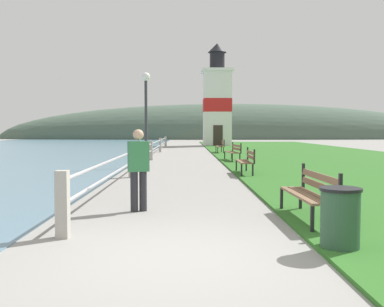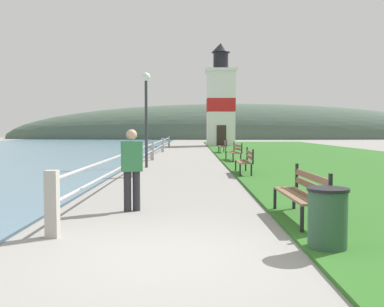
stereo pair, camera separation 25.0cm
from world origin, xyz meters
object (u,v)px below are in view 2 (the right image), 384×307
at_px(lamp_post, 145,102).
at_px(park_bench_by_lighthouse, 222,145).
at_px(park_bench_midway, 244,160).
at_px(person_strolling, 130,167).
at_px(park_bench_near, 301,191).
at_px(park_bench_far, 233,151).
at_px(lighthouse, 219,102).
at_px(trash_bin, 326,220).

bearing_deg(lamp_post, park_bench_by_lighthouse, 69.25).
distance_m(park_bench_midway, person_strolling, 7.31).
bearing_deg(park_bench_near, park_bench_midway, -91.06).
distance_m(park_bench_far, lighthouse, 21.02).
distance_m(park_bench_near, park_bench_by_lighthouse, 21.17).
bearing_deg(park_bench_by_lighthouse, park_bench_near, 89.40).
distance_m(park_bench_far, lamp_post, 5.65).
bearing_deg(park_bench_midway, park_bench_by_lighthouse, -89.86).
bearing_deg(park_bench_far, park_bench_by_lighthouse, -95.16).
bearing_deg(person_strolling, park_bench_far, -32.22).
xyz_separation_m(park_bench_far, trash_bin, (-0.37, -15.68, -0.12)).
relative_size(lighthouse, lamp_post, 2.51).
height_order(park_bench_by_lighthouse, lamp_post, lamp_post).
xyz_separation_m(park_bench_far, person_strolling, (-3.30, -12.88, 0.33)).
bearing_deg(person_strolling, park_bench_by_lighthouse, -27.04).
bearing_deg(park_bench_near, lighthouse, -92.67).
bearing_deg(park_bench_midway, park_bench_near, 91.15).
bearing_deg(lighthouse, park_bench_near, -91.48).
height_order(lighthouse, lamp_post, lighthouse).
bearing_deg(trash_bin, person_strolling, 136.31).
distance_m(park_bench_near, trash_bin, 1.79).
distance_m(park_bench_near, park_bench_far, 13.90).
bearing_deg(lamp_post, park_bench_far, 39.09).
height_order(park_bench_near, lamp_post, lamp_post).
relative_size(person_strolling, lamp_post, 0.40).
bearing_deg(park_bench_midway, lighthouse, -90.92).
distance_m(park_bench_by_lighthouse, person_strolling, 20.41).
xyz_separation_m(park_bench_far, park_bench_by_lighthouse, (-0.04, 7.27, -0.00)).
xyz_separation_m(person_strolling, trash_bin, (2.93, -2.80, -0.44)).
height_order(park_bench_midway, lamp_post, lamp_post).
xyz_separation_m(park_bench_far, lamp_post, (-4.04, -3.28, 2.20)).
relative_size(trash_bin, lamp_post, 0.21).
xyz_separation_m(park_bench_near, lamp_post, (-3.81, 10.62, 2.20)).
bearing_deg(person_strolling, park_bench_near, -126.27).
relative_size(park_bench_midway, trash_bin, 2.14).
height_order(park_bench_far, park_bench_by_lighthouse, same).
height_order(park_bench_near, park_bench_far, same).
xyz_separation_m(park_bench_midway, park_bench_by_lighthouse, (0.20, 13.52, -0.00)).
xyz_separation_m(park_bench_near, person_strolling, (-3.07, 1.02, 0.33)).
bearing_deg(park_bench_near, park_bench_by_lighthouse, -91.70).
distance_m(park_bench_by_lighthouse, lamp_post, 11.50).
height_order(park_bench_near, trash_bin, park_bench_near).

